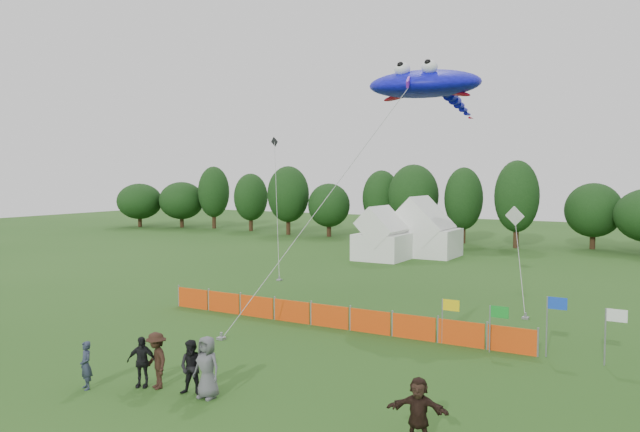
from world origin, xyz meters
The scene contains 15 objects.
ground centered at (0.00, 0.00, 0.00)m, with size 160.00×160.00×0.00m, color #234C16.
treeline centered at (1.61, 44.93, 4.18)m, with size 104.57×8.78×8.36m.
tent_left centered at (-8.40, 30.31, 1.73)m, with size 3.88×3.88×3.42m.
tent_right centered at (-6.23, 34.24, 1.90)m, with size 5.33×4.27×3.76m.
barrier_fence centered at (-1.23, 8.95, 0.50)m, with size 17.90×0.06×1.00m.
flag_row centered at (8.22, 8.98, 1.36)m, with size 8.73×0.57×2.29m.
spectator_a centered at (-4.00, -1.93, 0.77)m, with size 0.56×0.37×1.53m, color #283044.
spectator_b centered at (-0.72, -0.62, 0.86)m, with size 0.83×0.65×1.71m, color black.
spectator_c centered at (-2.11, -0.75, 0.91)m, with size 1.17×0.67×1.81m, color black.
spectator_d centered at (-2.63, -0.88, 0.82)m, with size 0.96×0.40×1.64m, color black.
spectator_e centered at (-0.15, -0.60, 0.95)m, with size 0.93×0.61×1.91m, color #55565B.
spectator_f centered at (6.60, -0.39, 0.85)m, with size 1.58×0.50×1.70m, color black.
stingray_kite centered at (-0.13, 18.08, 11.73)m, with size 7.51×21.02×12.86m.
small_kite_white centered at (3.99, 21.95, 3.13)m, with size 3.51×9.79×4.89m.
small_kite_dark centered at (-12.85, 21.92, 5.09)m, with size 5.78×7.47×9.74m.
Camera 1 is at (12.19, -14.98, 6.82)m, focal length 35.00 mm.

